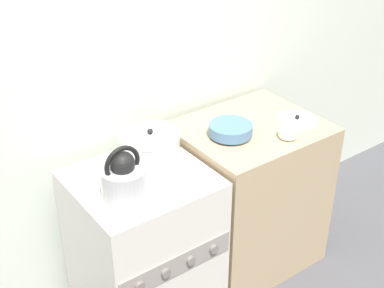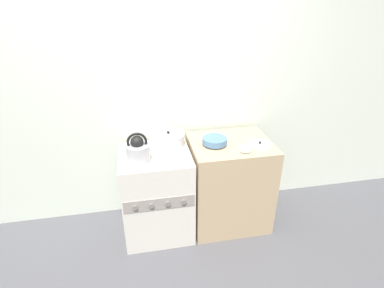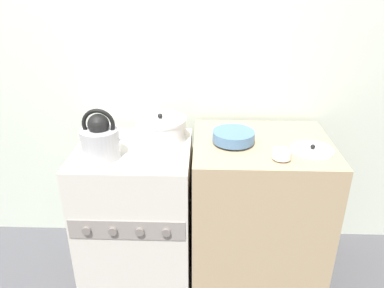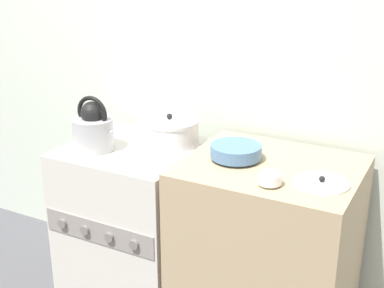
% 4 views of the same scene
% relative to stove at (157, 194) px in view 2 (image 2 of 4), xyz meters
% --- Properties ---
extents(ground_plane, '(12.00, 12.00, 0.00)m').
position_rel_stove_xyz_m(ground_plane, '(0.00, -0.28, -0.41)').
color(ground_plane, '#4C4C51').
extents(wall_back, '(7.00, 0.06, 2.50)m').
position_rel_stove_xyz_m(wall_back, '(0.00, 0.40, 0.84)').
color(wall_back, silver).
rests_on(wall_back, ground_plane).
extents(stove, '(0.61, 0.59, 0.83)m').
position_rel_stove_xyz_m(stove, '(0.00, 0.00, 0.00)').
color(stove, beige).
rests_on(stove, ground_plane).
extents(counter, '(0.73, 0.62, 0.87)m').
position_rel_stove_xyz_m(counter, '(0.69, 0.02, 0.02)').
color(counter, tan).
rests_on(counter, ground_plane).
extents(kettle, '(0.24, 0.19, 0.26)m').
position_rel_stove_xyz_m(kettle, '(-0.14, -0.10, 0.51)').
color(kettle, '#B2B2B7').
rests_on(kettle, stove).
extents(cooking_pot, '(0.29, 0.29, 0.15)m').
position_rel_stove_xyz_m(cooking_pot, '(0.14, 0.13, 0.48)').
color(cooking_pot, silver).
rests_on(cooking_pot, stove).
extents(enamel_bowl, '(0.22, 0.22, 0.07)m').
position_rel_stove_xyz_m(enamel_bowl, '(0.53, 0.01, 0.49)').
color(enamel_bowl, '#4C729E').
rests_on(enamel_bowl, counter).
extents(small_ceramic_bowl, '(0.09, 0.09, 0.05)m').
position_rel_stove_xyz_m(small_ceramic_bowl, '(0.75, -0.17, 0.48)').
color(small_ceramic_bowl, white).
rests_on(small_ceramic_bowl, counter).
extents(loose_pot_lid, '(0.21, 0.21, 0.03)m').
position_rel_stove_xyz_m(loose_pot_lid, '(0.93, -0.07, 0.46)').
color(loose_pot_lid, silver).
rests_on(loose_pot_lid, counter).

